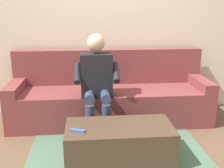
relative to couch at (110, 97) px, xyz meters
The scene contains 7 objects.
ground_plane 0.79m from the couch, 90.00° to the left, with size 8.00×8.00×0.00m, color brown.
back_wall 1.09m from the couch, 90.00° to the right, with size 5.61×0.06×2.62m, color beige.
couch is the anchor object (origin of this frame).
coffee_table 1.05m from the couch, 90.00° to the left, with size 1.04×0.52×0.37m.
person_solo_seated 0.54m from the couch, 62.10° to the left, with size 0.52×0.52×1.18m.
remote_blue 1.20m from the couch, 70.73° to the left, with size 0.14×0.04×0.02m, color #3860B7.
floor_rug 0.99m from the couch, 90.00° to the left, with size 1.84×1.55×0.01m, color #4C7056.
Camera 1 is at (0.29, 3.28, 1.46)m, focal length 43.21 mm.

